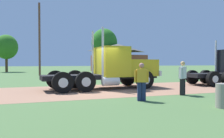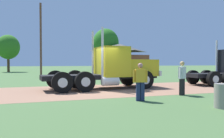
{
  "view_description": "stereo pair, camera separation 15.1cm",
  "coord_description": "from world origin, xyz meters",
  "px_view_note": "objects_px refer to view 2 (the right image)",
  "views": [
    {
      "loc": [
        -3.48,
        -12.87,
        1.62
      ],
      "look_at": [
        1.49,
        1.38,
        1.2
      ],
      "focal_mm": 36.37,
      "sensor_mm": 36.0,
      "label": 1
    },
    {
      "loc": [
        -3.34,
        -12.92,
        1.62
      ],
      "look_at": [
        1.49,
        1.38,
        1.2
      ],
      "focal_mm": 36.37,
      "sensor_mm": 36.0,
      "label": 2
    }
  ],
  "objects_px": {
    "steel_barrel": "(223,96)",
    "shed_building": "(120,58)",
    "visitor_by_barrel": "(140,81)",
    "visitor_standing_near": "(182,77)",
    "utility_pole_near": "(41,37)",
    "truck_foreground_white": "(114,69)"
  },
  "relations": [
    {
      "from": "steel_barrel",
      "to": "shed_building",
      "type": "height_order",
      "value": "shed_building"
    },
    {
      "from": "truck_foreground_white",
      "to": "visitor_standing_near",
      "type": "distance_m",
      "value": 4.61
    },
    {
      "from": "visitor_by_barrel",
      "to": "shed_building",
      "type": "bearing_deg",
      "value": 70.89
    },
    {
      "from": "visitor_standing_near",
      "to": "visitor_by_barrel",
      "type": "bearing_deg",
      "value": -162.38
    },
    {
      "from": "visitor_by_barrel",
      "to": "visitor_standing_near",
      "type": "bearing_deg",
      "value": 17.62
    },
    {
      "from": "visitor_by_barrel",
      "to": "steel_barrel",
      "type": "bearing_deg",
      "value": -47.9
    },
    {
      "from": "steel_barrel",
      "to": "visitor_by_barrel",
      "type": "bearing_deg",
      "value": 132.1
    },
    {
      "from": "truck_foreground_white",
      "to": "shed_building",
      "type": "bearing_deg",
      "value": 68.73
    },
    {
      "from": "truck_foreground_white",
      "to": "utility_pole_near",
      "type": "xyz_separation_m",
      "value": [
        -4.11,
        16.11,
        3.54
      ]
    },
    {
      "from": "visitor_standing_near",
      "to": "shed_building",
      "type": "height_order",
      "value": "shed_building"
    },
    {
      "from": "truck_foreground_white",
      "to": "visitor_by_barrel",
      "type": "distance_m",
      "value": 4.96
    },
    {
      "from": "steel_barrel",
      "to": "shed_building",
      "type": "relative_size",
      "value": 0.09
    },
    {
      "from": "visitor_standing_near",
      "to": "steel_barrel",
      "type": "bearing_deg",
      "value": -100.62
    },
    {
      "from": "truck_foreground_white",
      "to": "steel_barrel",
      "type": "bearing_deg",
      "value": -77.77
    },
    {
      "from": "visitor_standing_near",
      "to": "utility_pole_near",
      "type": "relative_size",
      "value": 0.19
    },
    {
      "from": "steel_barrel",
      "to": "truck_foreground_white",
      "type": "bearing_deg",
      "value": 102.23
    },
    {
      "from": "visitor_standing_near",
      "to": "steel_barrel",
      "type": "height_order",
      "value": "visitor_standing_near"
    },
    {
      "from": "steel_barrel",
      "to": "utility_pole_near",
      "type": "height_order",
      "value": "utility_pole_near"
    },
    {
      "from": "truck_foreground_white",
      "to": "shed_building",
      "type": "xyz_separation_m",
      "value": [
        10.54,
        27.07,
        1.31
      ]
    },
    {
      "from": "truck_foreground_white",
      "to": "visitor_by_barrel",
      "type": "xyz_separation_m",
      "value": [
        -0.55,
        -4.92,
        -0.39
      ]
    },
    {
      "from": "truck_foreground_white",
      "to": "visitor_standing_near",
      "type": "relative_size",
      "value": 4.38
    },
    {
      "from": "visitor_standing_near",
      "to": "shed_building",
      "type": "bearing_deg",
      "value": 74.96
    }
  ]
}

